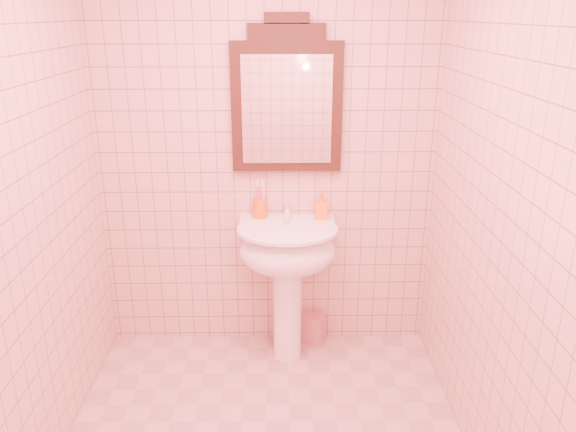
{
  "coord_description": "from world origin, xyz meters",
  "views": [
    {
      "loc": [
        0.09,
        -2.13,
        2.03
      ],
      "look_at": [
        0.12,
        0.55,
        1.05
      ],
      "focal_mm": 35.0,
      "sensor_mm": 36.0,
      "label": 1
    }
  ],
  "objects_px": {
    "pedestal_sink": "(287,259)",
    "soap_dispenser": "(321,205)",
    "towel": "(310,328)",
    "toothbrush_cup": "(260,209)",
    "mirror": "(287,101)"
  },
  "relations": [
    {
      "from": "pedestal_sink",
      "to": "soap_dispenser",
      "type": "relative_size",
      "value": 5.21
    },
    {
      "from": "towel",
      "to": "pedestal_sink",
      "type": "bearing_deg",
      "value": -131.93
    },
    {
      "from": "pedestal_sink",
      "to": "toothbrush_cup",
      "type": "distance_m",
      "value": 0.35
    },
    {
      "from": "mirror",
      "to": "pedestal_sink",
      "type": "bearing_deg",
      "value": -90.0
    },
    {
      "from": "soap_dispenser",
      "to": "towel",
      "type": "height_order",
      "value": "soap_dispenser"
    },
    {
      "from": "pedestal_sink",
      "to": "soap_dispenser",
      "type": "height_order",
      "value": "soap_dispenser"
    },
    {
      "from": "toothbrush_cup",
      "to": "towel",
      "type": "relative_size",
      "value": 1.05
    },
    {
      "from": "pedestal_sink",
      "to": "soap_dispenser",
      "type": "distance_m",
      "value": 0.38
    },
    {
      "from": "soap_dispenser",
      "to": "towel",
      "type": "distance_m",
      "value": 0.85
    },
    {
      "from": "toothbrush_cup",
      "to": "pedestal_sink",
      "type": "bearing_deg",
      "value": -45.89
    },
    {
      "from": "mirror",
      "to": "soap_dispenser",
      "type": "height_order",
      "value": "mirror"
    },
    {
      "from": "soap_dispenser",
      "to": "towel",
      "type": "relative_size",
      "value": 0.85
    },
    {
      "from": "pedestal_sink",
      "to": "toothbrush_cup",
      "type": "height_order",
      "value": "toothbrush_cup"
    },
    {
      "from": "mirror",
      "to": "towel",
      "type": "bearing_deg",
      "value": -12.08
    },
    {
      "from": "pedestal_sink",
      "to": "mirror",
      "type": "bearing_deg",
      "value": 90.0
    }
  ]
}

